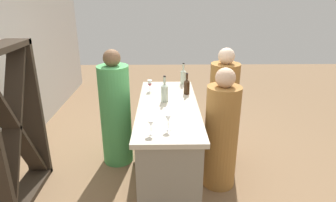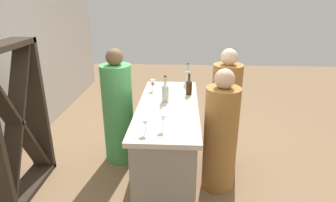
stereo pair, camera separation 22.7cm
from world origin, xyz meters
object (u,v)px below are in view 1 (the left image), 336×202
at_px(wine_bottle_leftmost_clear_pale, 165,92).
at_px(person_right_guest, 116,113).
at_px(wine_rack, 12,128).
at_px(person_center_guest, 223,111).
at_px(wine_bottle_second_left_amber_brown, 187,86).
at_px(wine_glass_near_center, 151,124).
at_px(wine_glass_near_right, 150,84).
at_px(wine_glass_near_left, 168,119).
at_px(wine_bottle_center_clear_pale, 183,76).
at_px(person_left_guest, 221,135).

bearing_deg(wine_bottle_leftmost_clear_pale, person_right_guest, 72.32).
xyz_separation_m(wine_rack, person_center_guest, (0.75, -2.38, -0.14)).
bearing_deg(person_right_guest, wine_bottle_second_left_amber_brown, -11.26).
xyz_separation_m(wine_glass_near_center, wine_glass_near_right, (1.26, 0.06, -0.00)).
height_order(wine_glass_near_left, wine_glass_near_center, wine_glass_near_left).
relative_size(wine_rack, wine_bottle_second_left_amber_brown, 6.13).
bearing_deg(wine_bottle_center_clear_pale, wine_bottle_second_left_amber_brown, -178.04).
distance_m(wine_bottle_second_left_amber_brown, wine_bottle_center_clear_pale, 0.45).
relative_size(wine_rack, wine_bottle_center_clear_pale, 5.58).
xyz_separation_m(wine_bottle_center_clear_pale, person_left_guest, (-1.06, -0.38, -0.40)).
distance_m(wine_glass_near_center, person_left_guest, 1.02).
distance_m(wine_rack, person_center_guest, 2.50).
relative_size(wine_bottle_second_left_amber_brown, wine_glass_near_right, 1.82).
bearing_deg(wine_glass_near_left, wine_bottle_second_left_amber_brown, -13.95).
distance_m(wine_rack, person_right_guest, 1.22).
height_order(wine_bottle_center_clear_pale, person_center_guest, person_center_guest).
bearing_deg(person_center_guest, wine_rack, 7.20).
xyz_separation_m(wine_glass_near_center, person_center_guest, (1.07, -0.90, -0.33)).
relative_size(wine_rack, person_right_guest, 1.11).
relative_size(wine_bottle_leftmost_clear_pale, person_left_guest, 0.22).
xyz_separation_m(wine_bottle_leftmost_clear_pale, person_center_guest, (0.22, -0.77, -0.35)).
xyz_separation_m(wine_bottle_center_clear_pale, person_center_guest, (-0.51, -0.49, -0.34)).
distance_m(wine_bottle_center_clear_pale, person_center_guest, 0.79).
xyz_separation_m(wine_bottle_second_left_amber_brown, wine_glass_near_left, (-1.05, 0.26, 0.00)).
bearing_deg(person_left_guest, wine_glass_near_center, 51.55).
bearing_deg(wine_bottle_center_clear_pale, wine_rack, 123.72).
xyz_separation_m(wine_glass_near_left, wine_glass_near_right, (1.18, 0.23, -0.01)).
distance_m(person_center_guest, person_right_guest, 1.41).
distance_m(wine_glass_near_left, person_left_guest, 0.85).
xyz_separation_m(wine_glass_near_left, person_center_guest, (0.99, -0.74, -0.34)).
xyz_separation_m(wine_bottle_second_left_amber_brown, person_right_guest, (-0.07, 0.94, -0.34)).
relative_size(wine_bottle_second_left_amber_brown, wine_glass_near_left, 1.80).
height_order(wine_bottle_second_left_amber_brown, wine_glass_near_left, wine_bottle_second_left_amber_brown).
xyz_separation_m(wine_bottle_center_clear_pale, wine_glass_near_left, (-1.50, 0.24, -0.01)).
bearing_deg(wine_bottle_leftmost_clear_pale, wine_bottle_center_clear_pale, -20.66).
bearing_deg(wine_bottle_center_clear_pale, wine_glass_near_center, 165.62).
relative_size(wine_rack, wine_glass_near_center, 12.11).
xyz_separation_m(wine_glass_near_right, person_center_guest, (-0.19, -0.96, -0.33)).
xyz_separation_m(person_left_guest, person_right_guest, (0.54, 1.30, 0.05)).
height_order(person_left_guest, person_right_guest, person_right_guest).
distance_m(wine_glass_near_left, wine_glass_near_center, 0.18).
bearing_deg(wine_glass_near_center, wine_bottle_second_left_amber_brown, -20.37).
bearing_deg(person_left_guest, wine_glass_near_left, 52.77).
distance_m(wine_glass_near_center, person_center_guest, 1.44).
height_order(wine_rack, wine_bottle_center_clear_pale, wine_rack).
bearing_deg(person_left_guest, wine_bottle_second_left_amber_brown, -41.76).
height_order(wine_bottle_leftmost_clear_pale, wine_glass_near_right, wine_bottle_leftmost_clear_pale).
bearing_deg(person_left_guest, person_center_guest, -84.12).
bearing_deg(wine_rack, person_center_guest, -72.57).
bearing_deg(wine_bottle_second_left_amber_brown, wine_rack, 113.06).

